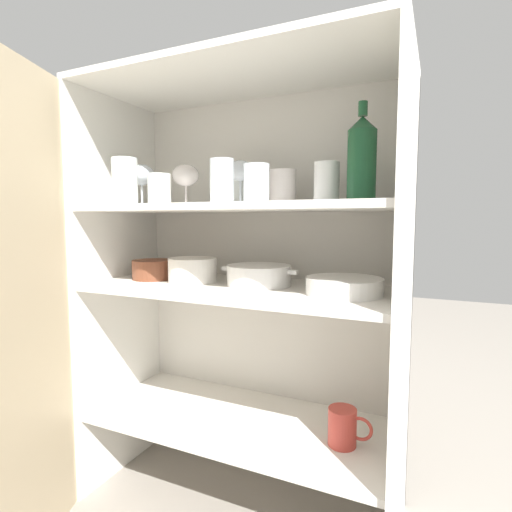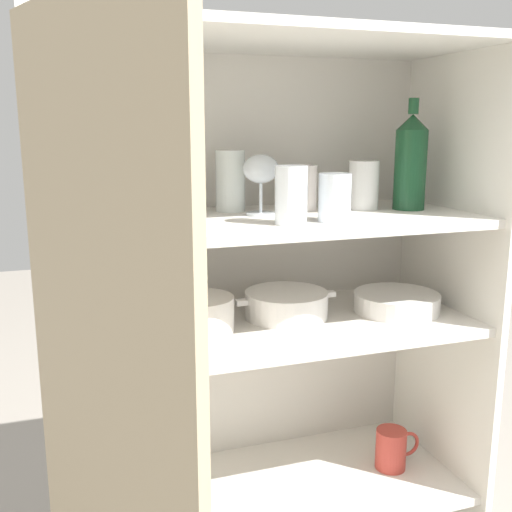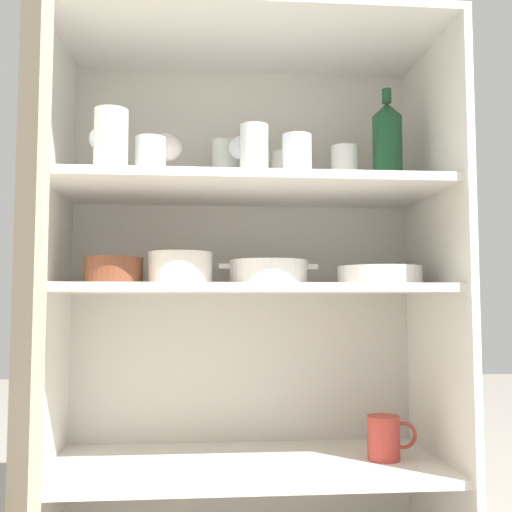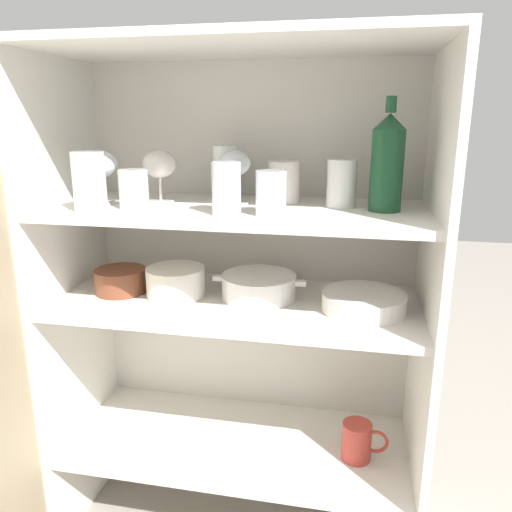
{
  "view_description": "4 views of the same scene",
  "coord_description": "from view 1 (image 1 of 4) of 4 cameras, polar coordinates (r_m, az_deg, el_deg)",
  "views": [
    {
      "loc": [
        0.54,
        -0.86,
        0.89
      ],
      "look_at": [
        0.04,
        0.24,
        0.78
      ],
      "focal_mm": 28.0,
      "sensor_mm": 36.0,
      "label": 1
    },
    {
      "loc": [
        -0.44,
        -1.02,
        1.13
      ],
      "look_at": [
        -0.04,
        0.19,
        0.85
      ],
      "focal_mm": 42.0,
      "sensor_mm": 36.0,
      "label": 2
    },
    {
      "loc": [
        -0.1,
        -1.25,
        0.65
      ],
      "look_at": [
        0.02,
        0.23,
        0.77
      ],
      "focal_mm": 42.0,
      "sensor_mm": 36.0,
      "label": 3
    },
    {
      "loc": [
        0.29,
        -0.98,
        1.15
      ],
      "look_at": [
        0.04,
        0.24,
        0.8
      ],
      "focal_mm": 35.0,
      "sensor_mm": 36.0,
      "label": 4
    }
  ],
  "objects": [
    {
      "name": "tumbler_glass_4",
      "position": [
        1.06,
        0.05,
        10.34
      ],
      "size": [
        0.07,
        0.07,
        0.1
      ],
      "color": "white",
      "rests_on": "shelf_board_upper"
    },
    {
      "name": "tumbler_glass_6",
      "position": [
        1.15,
        10.04,
        10.24
      ],
      "size": [
        0.07,
        0.07,
        0.11
      ],
      "color": "white",
      "rests_on": "shelf_board_upper"
    },
    {
      "name": "casserole_dish",
      "position": [
        1.21,
        0.4,
        -2.75
      ],
      "size": [
        0.25,
        0.19,
        0.06
      ],
      "color": "white",
      "rests_on": "shelf_board_middle"
    },
    {
      "name": "shelf_board_middle",
      "position": [
        1.21,
        -2.47,
        -4.68
      ],
      "size": [
        0.92,
        0.39,
        0.02
      ],
      "primitive_type": "cube",
      "color": "silver"
    },
    {
      "name": "cupboard_back_panel",
      "position": [
        1.4,
        1.39,
        -4.78
      ],
      "size": [
        0.96,
        0.02,
        1.3
      ],
      "primitive_type": "cube",
      "color": "silver",
      "rests_on": "ground_plane"
    },
    {
      "name": "cupboard_top_panel",
      "position": [
        1.26,
        -2.59,
        24.37
      ],
      "size": [
        0.96,
        0.43,
        0.02
      ],
      "primitive_type": "cube",
      "color": "white",
      "rests_on": "cupboard_side_left"
    },
    {
      "name": "tumbler_glass_5",
      "position": [
        1.33,
        -2.37,
        10.2
      ],
      "size": [
        0.07,
        0.07,
        0.14
      ],
      "color": "white",
      "rests_on": "shelf_board_upper"
    },
    {
      "name": "shelf_board_upper",
      "position": [
        1.19,
        -2.52,
        6.89
      ],
      "size": [
        0.92,
        0.39,
        0.02
      ],
      "primitive_type": "cube",
      "color": "silver"
    },
    {
      "name": "mixing_bowl_large",
      "position": [
        1.28,
        -9.05,
        -1.85
      ],
      "size": [
        0.15,
        0.15,
        0.08
      ],
      "color": "silver",
      "rests_on": "shelf_board_middle"
    },
    {
      "name": "shelf_board_lower",
      "position": [
        1.35,
        -2.4,
        -22.45
      ],
      "size": [
        0.92,
        0.39,
        0.02
      ],
      "primitive_type": "cube",
      "color": "silver"
    },
    {
      "name": "tumbler_glass_3",
      "position": [
        1.27,
        -18.23,
        10.09
      ],
      "size": [
        0.07,
        0.07,
        0.14
      ],
      "color": "white",
      "rests_on": "shelf_board_upper"
    },
    {
      "name": "wine_glass_2",
      "position": [
        1.23,
        -2.25,
        11.76
      ],
      "size": [
        0.08,
        0.08,
        0.13
      ],
      "color": "white",
      "rests_on": "shelf_board_upper"
    },
    {
      "name": "wine_bottle",
      "position": [
        1.1,
        14.87,
        13.28
      ],
      "size": [
        0.07,
        0.07,
        0.26
      ],
      "color": "#194728",
      "rests_on": "shelf_board_upper"
    },
    {
      "name": "wine_glass_1",
      "position": [
        1.33,
        -10.03,
        11.08
      ],
      "size": [
        0.09,
        0.09,
        0.13
      ],
      "color": "silver",
      "rests_on": "shelf_board_upper"
    },
    {
      "name": "tumbler_glass_0",
      "position": [
        1.23,
        3.84,
        9.74
      ],
      "size": [
        0.08,
        0.08,
        0.11
      ],
      "color": "silver",
      "rests_on": "shelf_board_upper"
    },
    {
      "name": "cupboard_side_left",
      "position": [
        1.49,
        -18.85,
        -4.46
      ],
      "size": [
        0.02,
        0.43,
        1.3
      ],
      "primitive_type": "cube",
      "color": "white",
      "rests_on": "ground_plane"
    },
    {
      "name": "cupboard_side_right",
      "position": [
        1.09,
        20.32,
        -7.99
      ],
      "size": [
        0.02,
        0.43,
        1.3
      ],
      "primitive_type": "cube",
      "color": "white",
      "rests_on": "ground_plane"
    },
    {
      "name": "wine_glass_0",
      "position": [
        1.37,
        -16.03,
        10.9
      ],
      "size": [
        0.08,
        0.08,
        0.13
      ],
      "color": "white",
      "rests_on": "shelf_board_upper"
    },
    {
      "name": "tumbler_glass_1",
      "position": [
        1.26,
        -13.65,
        9.24
      ],
      "size": [
        0.07,
        0.07,
        0.09
      ],
      "color": "white",
      "rests_on": "shelf_board_upper"
    },
    {
      "name": "serving_bowl_small",
      "position": [
        1.38,
        -14.48,
        -1.75
      ],
      "size": [
        0.14,
        0.14,
        0.06
      ],
      "color": "brown",
      "rests_on": "shelf_board_middle"
    },
    {
      "name": "cupboard_door",
      "position": [
        1.15,
        -31.39,
        -7.73
      ],
      "size": [
        0.18,
        0.46,
        1.3
      ],
      "color": "tan",
      "rests_on": "ground_plane"
    },
    {
      "name": "tumbler_glass_2",
      "position": [
        1.1,
        -4.9,
        10.61
      ],
      "size": [
        0.07,
        0.07,
        0.12
      ],
      "color": "white",
      "rests_on": "shelf_board_upper"
    },
    {
      "name": "coffee_mug_primary",
      "position": [
        1.21,
        12.36,
        -22.75
      ],
      "size": [
        0.12,
        0.08,
        0.1
      ],
      "color": "#BC3D33",
      "rests_on": "shelf_board_lower"
    },
    {
      "name": "plate_stack_white",
      "position": [
        1.09,
        12.48,
        -4.21
      ],
      "size": [
        0.2,
        0.2,
        0.04
      ],
      "color": "white",
      "rests_on": "shelf_board_middle"
    }
  ]
}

